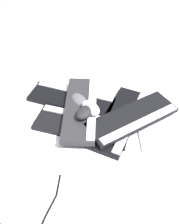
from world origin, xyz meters
TOP-DOWN VIEW (x-y plane):
  - ground_plane at (0.00, 0.00)m, footprint 3.20×3.20m
  - keyboard_0 at (0.07, -0.02)m, footprint 0.43×0.40m
  - keyboard_1 at (-0.12, 0.02)m, footprint 0.42×0.41m
  - keyboard_2 at (-0.17, -0.16)m, footprint 0.37×0.45m
  - keyboard_3 at (-0.21, -0.19)m, footprint 0.16×0.44m
  - keyboard_4 at (-0.04, -0.02)m, footprint 0.45×0.36m
  - mouse_0 at (0.01, -0.03)m, footprint 0.11×0.07m
  - mouse_1 at (-0.10, -0.01)m, footprint 0.10×0.13m
  - mouse_2 at (0.31, 0.03)m, footprint 0.12×0.13m
  - mouse_3 at (-0.09, -0.04)m, footprint 0.11×0.07m
  - cable_0 at (-0.11, -0.16)m, footprint 0.54×0.09m

SIDE VIEW (x-z plane):
  - ground_plane at x=0.00m, z-range 0.00..0.00m
  - cable_0 at x=-0.11m, z-range 0.00..0.01m
  - keyboard_0 at x=0.07m, z-range 0.00..0.03m
  - keyboard_1 at x=-0.12m, z-range 0.00..0.03m
  - keyboard_2 at x=-0.17m, z-range 0.00..0.03m
  - mouse_2 at x=0.31m, z-range 0.00..0.04m
  - keyboard_3 at x=-0.21m, z-range 0.03..0.06m
  - keyboard_4 at x=-0.04m, z-range 0.03..0.06m
  - mouse_0 at x=0.01m, z-range 0.03..0.07m
  - mouse_1 at x=-0.10m, z-range 0.06..0.10m
  - mouse_3 at x=-0.09m, z-range 0.06..0.10m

